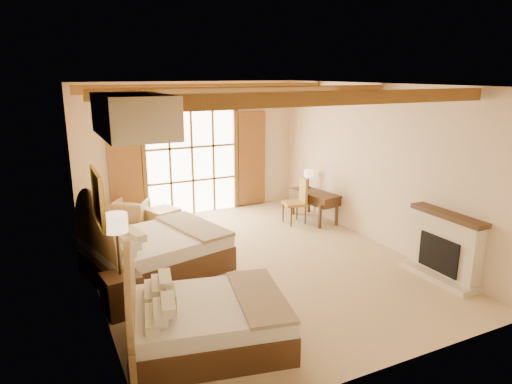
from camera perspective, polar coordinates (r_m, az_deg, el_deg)
floor at (r=8.53m, az=-0.33°, el=-8.76°), size 7.00×7.00×0.00m
wall_back at (r=11.23m, az=-8.14°, el=5.35°), size 5.50×0.00×5.50m
wall_left at (r=7.30m, az=-20.19°, el=-0.44°), size 0.00×7.00×7.00m
wall_right at (r=9.52m, az=14.78°, el=3.34°), size 0.00×7.00×7.00m
ceiling at (r=7.82m, az=-0.36°, el=13.28°), size 7.00×7.00×0.00m
ceiling_beams at (r=7.83m, az=-0.36°, el=12.40°), size 5.39×4.60×0.18m
french_doors at (r=11.23m, az=-7.98°, el=3.54°), size 3.95×0.08×2.60m
fireplace at (r=8.34m, az=22.44°, el=-6.68°), size 0.46×1.40×1.16m
painting at (r=6.55m, az=-19.17°, el=-0.67°), size 0.06×0.95×0.75m
canopy_valance at (r=5.17m, az=-15.11°, el=9.28°), size 0.70×1.40×0.45m
bed_near at (r=5.99m, az=-7.31°, el=-15.52°), size 2.26×1.86×1.30m
bed_far at (r=8.15m, az=-13.37°, el=-6.96°), size 2.58×2.14×1.46m
nightstand at (r=7.01m, az=-16.40°, el=-12.12°), size 0.57×0.57×0.60m
floor_lamp at (r=6.66m, az=-17.04°, el=-4.47°), size 0.32×0.32×1.51m
armchair at (r=10.64m, az=-15.31°, el=-2.60°), size 0.96×0.97×0.65m
ottoman at (r=10.49m, az=-11.55°, el=-3.22°), size 0.79×0.79×0.44m
desk at (r=10.86m, az=7.29°, el=-1.62°), size 0.73×1.33×0.68m
desk_chair at (r=10.61m, az=4.93°, el=-2.14°), size 0.57×0.57×1.07m
desk_lamp at (r=11.11m, az=6.60°, el=2.22°), size 0.22×0.22×0.44m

